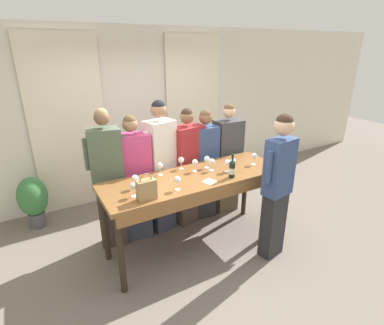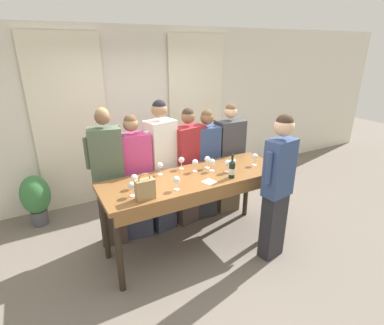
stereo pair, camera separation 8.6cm
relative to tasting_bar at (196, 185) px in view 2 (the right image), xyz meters
The scene contains 27 objects.
ground_plane 0.90m from the tasting_bar, 90.00° to the left, with size 18.00×18.00×0.00m, color #70665B.
wall_back 2.07m from the tasting_bar, 90.00° to the left, with size 12.00×0.06×2.80m.
curtain_panel_left 2.27m from the tasting_bar, 119.56° to the left, with size 1.10×0.03×2.69m.
curtain_panel_right 2.27m from the tasting_bar, 60.44° to the left, with size 1.10×0.03×2.69m.
tasting_bar is the anchor object (origin of this frame).
wine_bottle 0.48m from the tasting_bar, 32.12° to the right, with size 0.07×0.07×0.30m.
handbag 0.80m from the tasting_bar, 162.20° to the right, with size 0.20×0.10×0.29m.
wine_glass_front_left 0.50m from the tasting_bar, 142.91° to the left, with size 0.08×0.08×0.16m.
wine_glass_front_mid 0.39m from the tasting_bar, 33.61° to the left, with size 0.08×0.08×0.16m.
wine_glass_front_right 0.78m from the tasting_bar, behind, with size 0.08×0.08×0.16m.
wine_glass_center_left 0.36m from the tasting_bar, 14.21° to the left, with size 0.08×0.08×0.16m.
wine_glass_center_mid 0.87m from the tasting_bar, behind, with size 0.08×0.08×0.16m.
wine_glass_center_right 0.90m from the tasting_bar, ahead, with size 0.08×0.08×0.16m.
wine_glass_back_left 0.48m from the tasting_bar, ahead, with size 0.08×0.08×0.16m.
wine_glass_back_mid 0.47m from the tasting_bar, 150.84° to the right, with size 0.08×0.08×0.16m.
wine_glass_back_right 0.39m from the tasting_bar, 97.35° to the left, with size 0.08×0.08×0.16m.
wine_glass_near_host 0.28m from the tasting_bar, 64.76° to the left, with size 0.08×0.08×0.16m.
wine_glass_by_bottle 0.56m from the tasting_bar, ahead, with size 0.08×0.08×0.16m.
napkin 0.24m from the tasting_bar, 73.06° to the right, with size 0.16×0.16×0.00m.
guest_olive_jacket 1.09m from the tasting_bar, 145.91° to the left, with size 0.50×0.31×1.83m.
guest_pink_top 0.84m from the tasting_bar, 133.23° to the left, with size 0.57×0.32×1.71m.
guest_cream_sweater 0.64m from the tasting_bar, 107.29° to the left, with size 0.49×0.34×1.86m.
guest_striped_shirt 0.65m from the tasting_bar, 70.55° to the left, with size 0.57×0.35×1.72m.
guest_navy_coat 0.80m from the tasting_bar, 49.79° to the left, with size 0.47×0.25×1.67m.
guest_beige_cap 1.10m from the tasting_bar, 33.69° to the left, with size 0.52×0.30×1.71m.
host_pouring 0.96m from the tasting_bar, 38.77° to the right, with size 0.46×0.25×1.81m.
potted_plant 2.42m from the tasting_bar, 138.13° to the left, with size 0.41×0.41×0.78m.
Camera 2 is at (-1.63, -2.90, 2.48)m, focal length 28.00 mm.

